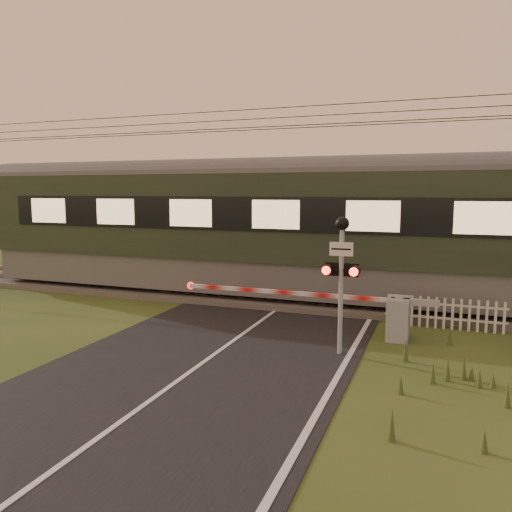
% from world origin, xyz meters
% --- Properties ---
extents(ground, '(160.00, 160.00, 0.00)m').
position_xyz_m(ground, '(0.00, 0.00, 0.00)').
color(ground, '#2D4219').
rests_on(ground, ground).
extents(road, '(6.00, 140.00, 0.03)m').
position_xyz_m(road, '(0.02, -0.23, 0.01)').
color(road, black).
rests_on(road, ground).
extents(track_bed, '(140.00, 3.40, 0.39)m').
position_xyz_m(track_bed, '(0.00, 6.50, 0.07)').
color(track_bed, '#47423D').
rests_on(track_bed, ground).
extents(overhead_wires, '(120.00, 0.62, 0.62)m').
position_xyz_m(overhead_wires, '(0.00, 6.50, 5.72)').
color(overhead_wires, black).
rests_on(overhead_wires, ground).
extents(boom_gate, '(6.56, 0.78, 1.04)m').
position_xyz_m(boom_gate, '(3.28, 3.27, 0.57)').
color(boom_gate, gray).
rests_on(boom_gate, ground).
extents(crossing_signal, '(0.76, 0.34, 2.99)m').
position_xyz_m(crossing_signal, '(2.52, 1.67, 2.06)').
color(crossing_signal, gray).
rests_on(crossing_signal, ground).
extents(picket_fence, '(2.98, 0.07, 0.81)m').
position_xyz_m(picket_fence, '(4.65, 4.60, 0.41)').
color(picket_fence, silver).
rests_on(picket_fence, ground).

